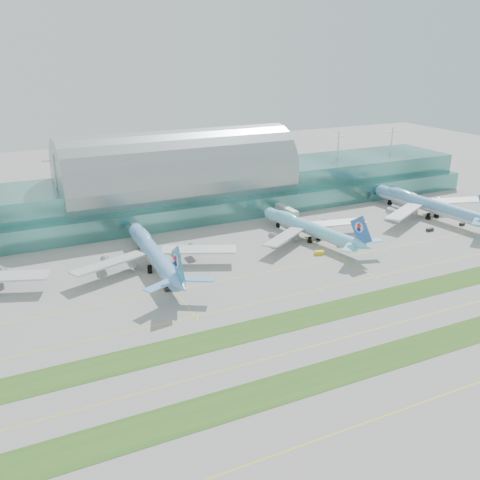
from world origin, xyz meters
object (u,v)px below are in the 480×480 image
airliner_b (154,252)px  airliner_d (426,203)px  airliner_c (309,227)px  terminal (179,186)px

airliner_b → airliner_d: size_ratio=0.95×
airliner_c → airliner_d: size_ratio=0.86×
airliner_b → airliner_c: size_ratio=1.11×
airliner_b → airliner_c: airliner_b is taller
terminal → airliner_c: bearing=-58.6°
terminal → airliner_c: (39.09, -63.94, -8.39)m
terminal → airliner_b: bearing=-117.3°
terminal → airliner_b: (-33.79, -65.61, -7.81)m
airliner_b → terminal: bearing=64.9°
airliner_b → airliner_d: 146.49m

